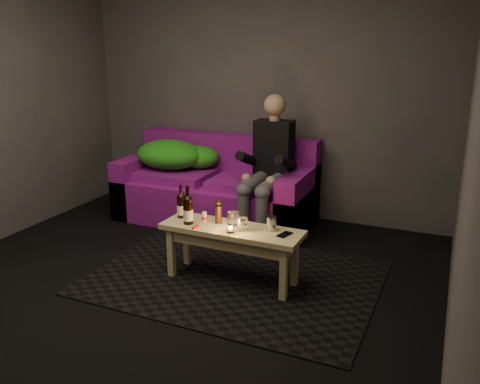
# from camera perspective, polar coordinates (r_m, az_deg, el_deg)

# --- Properties ---
(floor) EXTENTS (4.50, 4.50, 0.00)m
(floor) POSITION_cam_1_polar(r_m,az_deg,el_deg) (3.87, -9.93, -12.00)
(floor) COLOR black
(floor) RESTS_ON ground
(room) EXTENTS (4.50, 4.50, 4.50)m
(room) POSITION_cam_1_polar(r_m,az_deg,el_deg) (3.80, -7.25, 13.59)
(room) COLOR silver
(room) RESTS_ON ground
(rug) EXTENTS (2.26, 1.66, 0.01)m
(rug) POSITION_cam_1_polar(r_m,az_deg,el_deg) (4.14, -0.63, -9.61)
(rug) COLOR black
(rug) RESTS_ON floor
(sofa) EXTENTS (2.02, 0.91, 0.87)m
(sofa) POSITION_cam_1_polar(r_m,az_deg,el_deg) (5.37, -2.60, 0.18)
(sofa) COLOR #7A1183
(sofa) RESTS_ON floor
(green_blanket) EXTENTS (0.89, 0.60, 0.30)m
(green_blanket) POSITION_cam_1_polar(r_m,az_deg,el_deg) (5.50, -7.30, 4.12)
(green_blanket) COLOR #1E991B
(green_blanket) RESTS_ON sofa
(person) EXTENTS (0.36, 0.84, 1.35)m
(person) POSITION_cam_1_polar(r_m,az_deg,el_deg) (4.89, 3.16, 3.15)
(person) COLOR black
(person) RESTS_ON sofa
(coffee_table) EXTENTS (1.12, 0.38, 0.46)m
(coffee_table) POSITION_cam_1_polar(r_m,az_deg,el_deg) (3.95, -0.94, -5.09)
(coffee_table) COLOR tan
(coffee_table) RESTS_ON rug
(beer_bottle_a) EXTENTS (0.07, 0.07, 0.27)m
(beer_bottle_a) POSITION_cam_1_polar(r_m,az_deg,el_deg) (4.13, -6.61, -1.52)
(beer_bottle_a) COLOR black
(beer_bottle_a) RESTS_ON coffee_table
(beer_bottle_b) EXTENTS (0.08, 0.08, 0.31)m
(beer_bottle_b) POSITION_cam_1_polar(r_m,az_deg,el_deg) (3.98, -5.86, -2.02)
(beer_bottle_b) COLOR black
(beer_bottle_b) RESTS_ON coffee_table
(salt_shaker) EXTENTS (0.05, 0.05, 0.08)m
(salt_shaker) POSITION_cam_1_polar(r_m,az_deg,el_deg) (4.05, -4.03, -2.76)
(salt_shaker) COLOR silver
(salt_shaker) RESTS_ON coffee_table
(pepper_mill) EXTENTS (0.07, 0.07, 0.14)m
(pepper_mill) POSITION_cam_1_polar(r_m,az_deg,el_deg) (3.99, -2.44, -2.52)
(pepper_mill) COLOR black
(pepper_mill) RESTS_ON coffee_table
(tumbler_back) EXTENTS (0.10, 0.10, 0.10)m
(tumbler_back) POSITION_cam_1_polar(r_m,az_deg,el_deg) (3.95, -0.76, -2.99)
(tumbler_back) COLOR white
(tumbler_back) RESTS_ON coffee_table
(tealight) EXTENTS (0.06, 0.06, 0.05)m
(tealight) POSITION_cam_1_polar(r_m,az_deg,el_deg) (3.81, -1.10, -4.23)
(tealight) COLOR white
(tealight) RESTS_ON coffee_table
(tumbler_front) EXTENTS (0.10, 0.10, 0.10)m
(tumbler_front) POSITION_cam_1_polar(r_m,az_deg,el_deg) (3.84, 0.28, -3.64)
(tumbler_front) COLOR white
(tumbler_front) RESTS_ON coffee_table
(steel_cup) EXTENTS (0.08, 0.08, 0.11)m
(steel_cup) POSITION_cam_1_polar(r_m,az_deg,el_deg) (3.85, 3.57, -3.54)
(steel_cup) COLOR #A9ABB0
(steel_cup) RESTS_ON coffee_table
(smartphone) EXTENTS (0.10, 0.15, 0.01)m
(smartphone) POSITION_cam_1_polar(r_m,az_deg,el_deg) (3.78, 5.04, -4.78)
(smartphone) COLOR black
(smartphone) RESTS_ON coffee_table
(red_lighter) EXTENTS (0.03, 0.08, 0.01)m
(red_lighter) POSITION_cam_1_polar(r_m,az_deg,el_deg) (3.92, -5.03, -3.93)
(red_lighter) COLOR red
(red_lighter) RESTS_ON coffee_table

